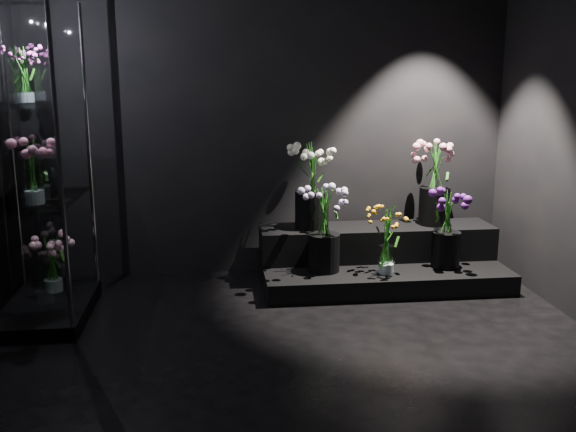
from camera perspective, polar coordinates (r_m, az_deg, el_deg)
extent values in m
plane|color=black|center=(3.80, 1.32, -13.82)|extent=(4.00, 4.00, 0.00)
plane|color=black|center=(5.40, -1.59, 9.55)|extent=(4.00, 0.00, 4.00)
plane|color=black|center=(1.48, 12.41, 0.82)|extent=(4.00, 0.00, 4.00)
cube|color=black|center=(5.31, 8.37, -5.14)|extent=(1.95, 0.87, 0.16)
cube|color=black|center=(5.45, 7.86, -2.27)|extent=(1.95, 0.43, 0.27)
cube|color=black|center=(4.90, -20.65, -7.77)|extent=(0.59, 0.99, 0.10)
cube|color=white|center=(4.70, -21.40, 1.33)|extent=(0.53, 0.93, 0.01)
cube|color=white|center=(4.62, -22.05, 9.17)|extent=(0.53, 0.93, 0.01)
cylinder|color=white|center=(5.03, 8.74, -3.85)|extent=(0.12, 0.12, 0.23)
cylinder|color=black|center=(5.04, 3.21, -3.27)|extent=(0.25, 0.25, 0.30)
cylinder|color=black|center=(5.29, 13.84, -2.90)|extent=(0.23, 0.23, 0.29)
cylinder|color=black|center=(5.28, 2.13, 0.58)|extent=(0.28, 0.28, 0.31)
cylinder|color=black|center=(5.53, 12.86, 0.88)|extent=(0.25, 0.25, 0.32)
cylinder|color=white|center=(4.50, -21.66, 2.59)|extent=(0.13, 0.13, 0.26)
cylinder|color=white|center=(4.78, -22.27, 10.49)|extent=(0.11, 0.11, 0.20)
cylinder|color=white|center=(5.07, -20.19, -4.87)|extent=(0.14, 0.14, 0.27)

